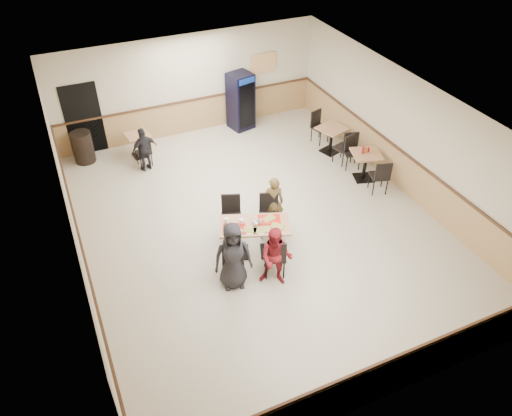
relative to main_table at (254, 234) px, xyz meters
name	(u,v)px	position (x,y,z in m)	size (l,w,h in m)	color
ground	(259,224)	(0.50, 0.88, -0.54)	(10.00, 10.00, 0.00)	beige
room_shell	(279,139)	(2.27, 3.43, 0.04)	(10.00, 10.00, 10.00)	silver
main_table	(254,234)	(0.00, 0.00, 0.00)	(1.68, 1.24, 0.81)	black
main_chairs	(252,235)	(-0.05, 0.02, -0.03)	(1.87, 2.13, 1.03)	black
diner_woman_left	(233,256)	(-0.78, -0.69, 0.24)	(0.76, 0.50, 1.56)	black
diner_woman_right	(276,257)	(0.03, -0.99, 0.16)	(0.67, 0.53, 1.39)	maroon
diner_man_opposite	(273,202)	(0.78, 0.69, 0.14)	(0.50, 0.33, 1.36)	brown
lone_diner	(144,149)	(-1.33, 4.30, 0.09)	(0.74, 0.31, 1.27)	black
tabletop_clutter	(252,225)	(-0.07, -0.03, 0.30)	(1.38, 0.79, 0.12)	#B5190C
side_table_near	(365,162)	(3.86, 1.48, -0.02)	(0.91, 0.91, 0.78)	black
side_table_near_chair_south	(379,175)	(3.86, 0.85, -0.04)	(0.46, 0.46, 0.99)	black
side_table_near_chair_north	(352,151)	(3.86, 2.10, -0.04)	(0.46, 0.46, 0.99)	black
side_table_far	(331,136)	(3.76, 3.04, -0.02)	(0.91, 0.91, 0.78)	black
side_table_far_chair_south	(343,147)	(3.76, 2.42, -0.05)	(0.46, 0.46, 0.98)	black
side_table_far_chair_north	(320,127)	(3.76, 3.66, -0.05)	(0.46, 0.46, 0.98)	black
condiment_caddy	(365,150)	(3.83, 1.53, 0.33)	(0.23, 0.06, 0.20)	#AE0C19
back_table	(139,142)	(-1.33, 5.08, -0.08)	(0.71, 0.71, 0.69)	black
back_table_chair_lone	(143,152)	(-1.33, 4.53, -0.10)	(0.40, 0.40, 0.87)	black
pepsi_cooler	(241,101)	(1.97, 5.47, 0.34)	(0.80, 0.80, 1.75)	black
trash_bin	(83,147)	(-2.81, 5.43, -0.09)	(0.57, 0.57, 0.89)	black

